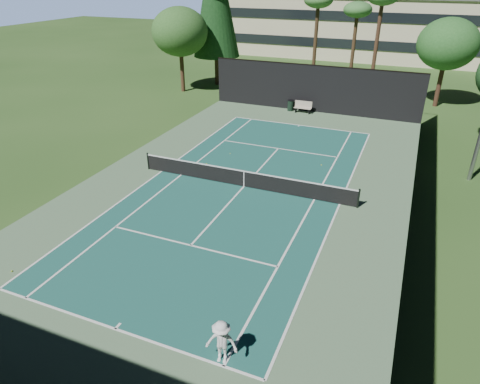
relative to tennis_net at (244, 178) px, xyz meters
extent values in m
plane|color=#2B4F1D|center=(0.00, 0.00, -0.56)|extent=(160.00, 160.00, 0.00)
cube|color=#557854|center=(0.00, 0.00, -0.55)|extent=(18.00, 32.00, 0.01)
cube|color=#1A564D|center=(0.00, 0.00, -0.55)|extent=(10.97, 23.77, 0.01)
cube|color=white|center=(0.00, -11.88, -0.54)|extent=(10.97, 0.10, 0.01)
cube|color=white|center=(0.00, 11.88, -0.54)|extent=(10.97, 0.10, 0.01)
cube|color=white|center=(0.00, -6.40, -0.54)|extent=(8.23, 0.10, 0.01)
cube|color=white|center=(0.00, 6.40, -0.54)|extent=(8.23, 0.10, 0.01)
cube|color=white|center=(-5.49, 0.00, -0.54)|extent=(0.10, 23.77, 0.01)
cube|color=white|center=(5.49, 0.00, -0.54)|extent=(0.10, 23.77, 0.01)
cube|color=white|center=(-4.12, 0.00, -0.54)|extent=(0.10, 23.77, 0.01)
cube|color=white|center=(4.12, 0.00, -0.54)|extent=(0.10, 23.77, 0.01)
cube|color=white|center=(0.00, 0.00, -0.54)|extent=(0.10, 12.80, 0.01)
cube|color=white|center=(0.00, -11.73, -0.54)|extent=(0.10, 0.30, 0.01)
cube|color=white|center=(0.00, 11.73, -0.54)|extent=(0.10, 0.30, 0.01)
cylinder|color=black|center=(-6.40, 0.00, -0.01)|extent=(0.10, 0.10, 1.10)
cylinder|color=black|center=(6.40, 0.00, -0.01)|extent=(0.10, 0.10, 1.10)
cube|color=black|center=(0.00, 0.00, -0.06)|extent=(12.80, 0.02, 0.92)
cube|color=white|center=(0.00, 0.00, 0.43)|extent=(12.80, 0.04, 0.07)
cube|color=white|center=(0.00, 0.00, -0.06)|extent=(0.05, 0.03, 0.92)
cube|color=black|center=(0.00, 16.00, 1.44)|extent=(18.00, 0.04, 4.00)
cube|color=black|center=(9.00, 0.00, 1.44)|extent=(0.04, 32.00, 4.00)
cube|color=black|center=(-9.00, 0.00, 1.44)|extent=(0.04, 32.00, 4.00)
cube|color=black|center=(0.00, 16.00, 3.44)|extent=(18.00, 0.06, 0.06)
imported|color=white|center=(3.97, -11.68, 0.24)|extent=(1.11, 0.75, 1.60)
sphere|color=#AFCB2E|center=(-5.91, -10.89, -0.52)|extent=(0.08, 0.08, 0.08)
sphere|color=#B7D02F|center=(-3.41, 2.07, -0.52)|extent=(0.08, 0.08, 0.08)
sphere|color=#C9EA35|center=(3.43, 4.69, -0.52)|extent=(0.07, 0.07, 0.07)
sphere|color=#CAD931|center=(-2.72, 4.25, -0.53)|extent=(0.06, 0.06, 0.06)
cube|color=beige|center=(-0.65, 15.22, -0.11)|extent=(1.50, 0.45, 0.05)
cube|color=beige|center=(-0.65, 15.42, 0.19)|extent=(1.50, 0.06, 0.55)
cube|color=black|center=(-1.25, 15.22, -0.35)|extent=(0.06, 0.40, 0.42)
cube|color=black|center=(-0.05, 15.22, -0.35)|extent=(0.06, 0.40, 0.42)
cylinder|color=black|center=(-1.84, 15.53, -0.11)|extent=(0.52, 0.52, 0.90)
cylinder|color=black|center=(-1.84, 15.53, 0.36)|extent=(0.56, 0.56, 0.05)
cylinder|color=#46321E|center=(-12.00, 22.00, 1.24)|extent=(0.50, 0.50, 3.60)
cylinder|color=#432F1C|center=(-2.00, 24.00, 3.72)|extent=(0.36, 0.36, 8.55)
ellipsoid|color=#3C7132|center=(-2.00, 24.00, 7.99)|extent=(2.80, 2.80, 1.54)
cylinder|color=#47311E|center=(1.50, 26.00, 3.27)|extent=(0.36, 0.36, 7.65)
ellipsoid|color=#356C30|center=(1.50, 26.00, 7.09)|extent=(2.80, 2.80, 1.54)
cylinder|color=#4A2F20|center=(4.00, 23.00, 3.94)|extent=(0.36, 0.36, 9.00)
cylinder|color=#482C1F|center=(10.00, 22.00, 1.20)|extent=(0.40, 0.40, 3.52)
ellipsoid|color=#255B23|center=(10.00, 22.00, 4.88)|extent=(5.12, 5.12, 4.35)
cylinder|color=#4F3422|center=(-14.00, 18.00, 1.31)|extent=(0.40, 0.40, 3.74)
ellipsoid|color=#2E5D24|center=(-14.00, 18.00, 5.22)|extent=(5.44, 5.44, 4.62)
cube|color=beige|center=(0.00, 46.00, 3.44)|extent=(40.00, 12.00, 8.00)
cube|color=black|center=(0.00, 39.95, 1.84)|extent=(38.00, 0.15, 1.20)
cube|color=black|center=(0.00, 39.95, 5.24)|extent=(38.00, 0.15, 1.20)
camera|label=1|loc=(8.17, -20.33, 10.47)|focal=32.00mm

